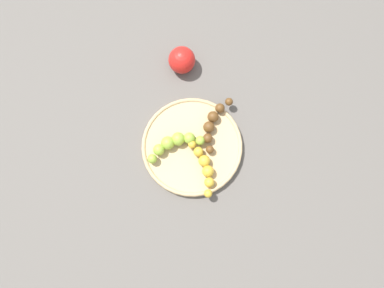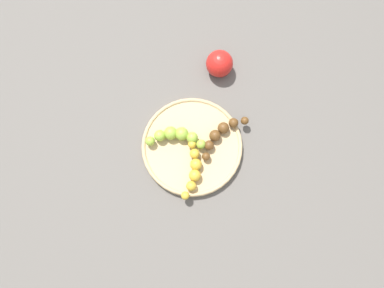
# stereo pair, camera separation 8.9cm
# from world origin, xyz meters

# --- Properties ---
(ground_plane) EXTENTS (2.40, 2.40, 0.00)m
(ground_plane) POSITION_xyz_m (0.00, 0.00, 0.00)
(ground_plane) COLOR #56514C
(fruit_bowl) EXTENTS (0.26, 0.26, 0.02)m
(fruit_bowl) POSITION_xyz_m (0.00, 0.00, 0.01)
(fruit_bowl) COLOR tan
(fruit_bowl) RESTS_ON ground_plane
(banana_overripe) EXTENTS (0.14, 0.08, 0.03)m
(banana_overripe) POSITION_xyz_m (0.05, -0.06, 0.03)
(banana_overripe) COLOR #593819
(banana_overripe) RESTS_ON fruit_bowl
(banana_green) EXTENTS (0.08, 0.15, 0.03)m
(banana_green) POSITION_xyz_m (0.00, 0.05, 0.04)
(banana_green) COLOR #8CAD38
(banana_green) RESTS_ON fruit_bowl
(banana_spotted) EXTENTS (0.15, 0.06, 0.03)m
(banana_spotted) POSITION_xyz_m (-0.06, -0.03, 0.03)
(banana_spotted) COLOR gold
(banana_spotted) RESTS_ON fruit_bowl
(apple_red) EXTENTS (0.07, 0.07, 0.07)m
(apple_red) POSITION_xyz_m (0.23, 0.01, 0.04)
(apple_red) COLOR red
(apple_red) RESTS_ON ground_plane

